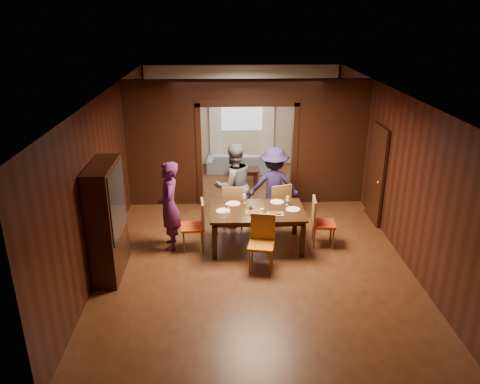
{
  "coord_description": "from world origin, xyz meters",
  "views": [
    {
      "loc": [
        -0.56,
        -8.74,
        4.35
      ],
      "look_at": [
        -0.24,
        -0.4,
        1.05
      ],
      "focal_mm": 35.0,
      "sensor_mm": 36.0,
      "label": 1
    }
  ],
  "objects_px": {
    "person_purple": "(169,206)",
    "chair_right": "(324,222)",
    "person_navy": "(274,186)",
    "sofa": "(241,162)",
    "dining_table": "(257,228)",
    "chair_near": "(261,244)",
    "coffee_table": "(244,176)",
    "person_grey": "(234,185)",
    "chair_left": "(193,225)",
    "chair_far_l": "(233,205)",
    "chair_far_r": "(277,204)",
    "hutch": "(107,221)"
  },
  "relations": [
    {
      "from": "chair_far_r",
      "to": "hutch",
      "type": "xyz_separation_m",
      "value": [
        -3.11,
        -1.82,
        0.52
      ]
    },
    {
      "from": "person_navy",
      "to": "sofa",
      "type": "bearing_deg",
      "value": -77.97
    },
    {
      "from": "person_navy",
      "to": "dining_table",
      "type": "bearing_deg",
      "value": 70.81
    },
    {
      "from": "person_navy",
      "to": "coffee_table",
      "type": "xyz_separation_m",
      "value": [
        -0.52,
        2.42,
        -0.64
      ]
    },
    {
      "from": "coffee_table",
      "to": "chair_near",
      "type": "height_order",
      "value": "chair_near"
    },
    {
      "from": "person_purple",
      "to": "chair_right",
      "type": "relative_size",
      "value": 1.78
    },
    {
      "from": "chair_near",
      "to": "person_grey",
      "type": "bearing_deg",
      "value": 114.93
    },
    {
      "from": "chair_far_r",
      "to": "chair_near",
      "type": "bearing_deg",
      "value": 57.5
    },
    {
      "from": "person_grey",
      "to": "chair_right",
      "type": "distance_m",
      "value": 2.03
    },
    {
      "from": "person_purple",
      "to": "dining_table",
      "type": "distance_m",
      "value": 1.73
    },
    {
      "from": "chair_left",
      "to": "chair_far_r",
      "type": "bearing_deg",
      "value": 114.13
    },
    {
      "from": "dining_table",
      "to": "hutch",
      "type": "relative_size",
      "value": 0.89
    },
    {
      "from": "person_grey",
      "to": "chair_left",
      "type": "height_order",
      "value": "person_grey"
    },
    {
      "from": "person_grey",
      "to": "chair_far_r",
      "type": "xyz_separation_m",
      "value": [
        0.92,
        -0.06,
        -0.41
      ]
    },
    {
      "from": "dining_table",
      "to": "chair_near",
      "type": "bearing_deg",
      "value": -88.96
    },
    {
      "from": "person_navy",
      "to": "dining_table",
      "type": "distance_m",
      "value": 1.24
    },
    {
      "from": "dining_table",
      "to": "person_navy",
      "type": "bearing_deg",
      "value": 68.09
    },
    {
      "from": "person_navy",
      "to": "hutch",
      "type": "relative_size",
      "value": 0.84
    },
    {
      "from": "person_purple",
      "to": "chair_right",
      "type": "xyz_separation_m",
      "value": [
        2.96,
        -0.03,
        -0.38
      ]
    },
    {
      "from": "chair_near",
      "to": "hutch",
      "type": "relative_size",
      "value": 0.48
    },
    {
      "from": "chair_left",
      "to": "chair_far_l",
      "type": "distance_m",
      "value": 1.23
    },
    {
      "from": "chair_left",
      "to": "chair_near",
      "type": "height_order",
      "value": "same"
    },
    {
      "from": "chair_right",
      "to": "chair_near",
      "type": "distance_m",
      "value": 1.53
    },
    {
      "from": "chair_far_r",
      "to": "chair_right",
      "type": "bearing_deg",
      "value": 112.84
    },
    {
      "from": "person_purple",
      "to": "coffee_table",
      "type": "height_order",
      "value": "person_purple"
    },
    {
      "from": "person_grey",
      "to": "coffee_table",
      "type": "xyz_separation_m",
      "value": [
        0.33,
        2.5,
        -0.7
      ]
    },
    {
      "from": "person_grey",
      "to": "dining_table",
      "type": "distance_m",
      "value": 1.19
    },
    {
      "from": "chair_left",
      "to": "chair_right",
      "type": "bearing_deg",
      "value": 85.51
    },
    {
      "from": "chair_far_l",
      "to": "person_navy",
      "type": "bearing_deg",
      "value": -165.99
    },
    {
      "from": "person_purple",
      "to": "chair_right",
      "type": "distance_m",
      "value": 2.98
    },
    {
      "from": "coffee_table",
      "to": "person_grey",
      "type": "bearing_deg",
      "value": -97.53
    },
    {
      "from": "person_navy",
      "to": "chair_far_l",
      "type": "distance_m",
      "value": 0.95
    },
    {
      "from": "dining_table",
      "to": "person_grey",
      "type": "bearing_deg",
      "value": 113.21
    },
    {
      "from": "sofa",
      "to": "dining_table",
      "type": "bearing_deg",
      "value": 95.17
    },
    {
      "from": "person_navy",
      "to": "chair_right",
      "type": "relative_size",
      "value": 1.73
    },
    {
      "from": "sofa",
      "to": "dining_table",
      "type": "relative_size",
      "value": 1.06
    },
    {
      "from": "person_grey",
      "to": "dining_table",
      "type": "height_order",
      "value": "person_grey"
    },
    {
      "from": "dining_table",
      "to": "chair_far_l",
      "type": "xyz_separation_m",
      "value": [
        -0.44,
        0.88,
        0.1
      ]
    },
    {
      "from": "sofa",
      "to": "chair_far_r",
      "type": "relative_size",
      "value": 1.96
    },
    {
      "from": "dining_table",
      "to": "coffee_table",
      "type": "xyz_separation_m",
      "value": [
        -0.09,
        3.49,
        -0.18
      ]
    },
    {
      "from": "person_purple",
      "to": "chair_left",
      "type": "relative_size",
      "value": 1.78
    },
    {
      "from": "person_grey",
      "to": "chair_right",
      "type": "relative_size",
      "value": 1.85
    },
    {
      "from": "coffee_table",
      "to": "hutch",
      "type": "bearing_deg",
      "value": -119.86
    },
    {
      "from": "coffee_table",
      "to": "chair_right",
      "type": "bearing_deg",
      "value": -68.41
    },
    {
      "from": "chair_far_l",
      "to": "coffee_table",
      "type": "bearing_deg",
      "value": -95.45
    },
    {
      "from": "chair_right",
      "to": "chair_far_l",
      "type": "height_order",
      "value": "same"
    },
    {
      "from": "sofa",
      "to": "chair_near",
      "type": "xyz_separation_m",
      "value": [
        0.14,
        -5.3,
        0.21
      ]
    },
    {
      "from": "dining_table",
      "to": "chair_right",
      "type": "xyz_separation_m",
      "value": [
        1.29,
        -0.02,
        0.1
      ]
    },
    {
      "from": "person_grey",
      "to": "person_navy",
      "type": "xyz_separation_m",
      "value": [
        0.85,
        0.08,
        -0.06
      ]
    },
    {
      "from": "person_purple",
      "to": "sofa",
      "type": "height_order",
      "value": "person_purple"
    }
  ]
}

